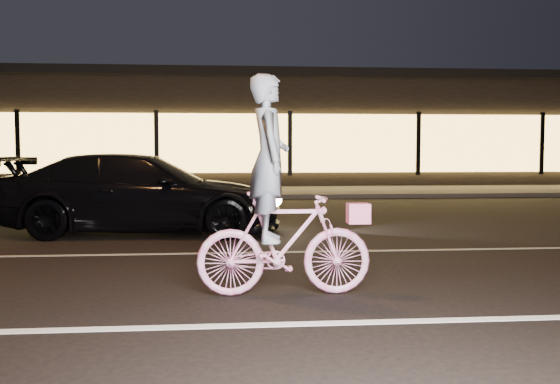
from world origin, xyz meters
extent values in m
plane|color=black|center=(0.00, 0.00, 0.00)|extent=(90.00, 90.00, 0.00)
cube|color=silver|center=(0.00, -1.50, 0.00)|extent=(60.00, 0.12, 0.01)
cube|color=gray|center=(0.00, 2.00, 0.00)|extent=(60.00, 0.10, 0.01)
cube|color=#383533|center=(0.00, 13.00, 0.06)|extent=(30.00, 4.00, 0.12)
cube|color=black|center=(0.00, 19.00, 2.00)|extent=(25.00, 8.00, 4.00)
cube|color=black|center=(0.00, 19.00, 4.05)|extent=(25.40, 8.40, 0.30)
cube|color=#F7BE56|center=(0.00, 14.90, 1.60)|extent=(23.00, 0.15, 2.00)
cube|color=black|center=(-9.00, 14.82, 1.60)|extent=(0.15, 0.08, 2.20)
cube|color=black|center=(-4.50, 14.82, 1.60)|extent=(0.15, 0.08, 2.20)
cube|color=black|center=(0.00, 14.82, 1.60)|extent=(0.15, 0.08, 2.20)
cube|color=black|center=(4.50, 14.82, 1.60)|extent=(0.15, 0.08, 2.20)
cube|color=black|center=(9.00, 14.82, 1.60)|extent=(0.15, 0.08, 2.20)
imported|color=#F52F91|center=(-1.70, -0.49, 0.51)|extent=(1.69, 0.48, 1.01)
imported|color=silver|center=(-1.85, -0.49, 1.33)|extent=(0.38, 0.58, 1.59)
cube|color=#FF4D87|center=(-0.98, -0.49, 0.79)|extent=(0.21, 0.17, 0.19)
imported|color=black|center=(-3.63, 4.11, 0.67)|extent=(4.70, 2.13, 1.33)
sphere|color=#FFF2BF|center=(-1.40, 4.60, 0.61)|extent=(0.22, 0.22, 0.22)
sphere|color=#FFF2BF|center=(-1.47, 3.38, 0.61)|extent=(0.22, 0.22, 0.22)
camera|label=1|loc=(-2.28, -6.41, 1.42)|focal=40.00mm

